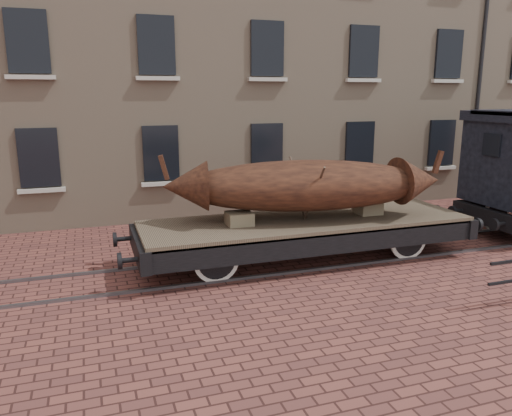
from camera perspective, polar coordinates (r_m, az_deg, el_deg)
name	(u,v)px	position (r m, az deg, el deg)	size (l,w,h in m)	color
ground	(297,262)	(12.28, 4.72, -6.12)	(90.00, 90.00, 0.00)	brown
warehouse_cream	(271,20)	(22.21, 1.75, 20.69)	(40.00, 10.19, 14.00)	tan
rail_track	(297,260)	(12.27, 4.72, -5.98)	(30.00, 1.52, 0.06)	#59595E
flatcar_wagon	(306,228)	(12.12, 5.75, -2.23)	(8.95, 2.43, 1.35)	brown
iron_boat	(306,185)	(11.88, 5.69, 2.63)	(6.78, 2.93, 1.62)	#552D1A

